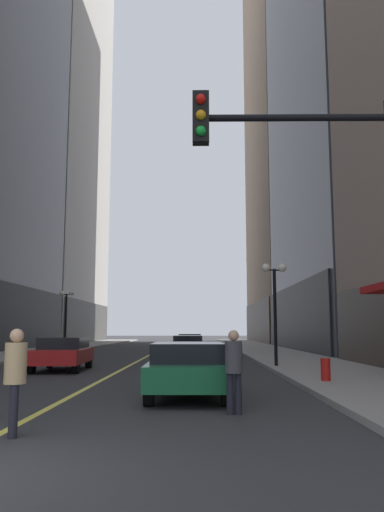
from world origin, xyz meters
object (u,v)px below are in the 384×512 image
(pedestrian_in_tan_trench, at_px, (15,373))
(street_lamp_left_far, at_px, (66,307))
(car_black, at_px, (188,347))
(car_yellow, at_px, (190,342))
(traffic_light_near_right, at_px, (331,201))
(street_lamp_right_mid, at_px, (275,291))
(pedestrian_with_orange_bag, at_px, (234,365))
(fire_hydrant_right, at_px, (326,372))
(car_green, at_px, (188,367))
(car_red, at_px, (63,352))

(pedestrian_in_tan_trench, distance_m, street_lamp_left_far, 30.46)
(car_black, relative_size, car_yellow, 1.08)
(traffic_light_near_right, height_order, street_lamp_right_mid, traffic_light_near_right)
(car_black, relative_size, pedestrian_with_orange_bag, 2.82)
(pedestrian_in_tan_trench, distance_m, fire_hydrant_right, 9.97)
(pedestrian_in_tan_trench, bearing_deg, street_lamp_right_mid, 66.34)
(car_yellow, height_order, street_lamp_left_far, street_lamp_left_far)
(car_green, height_order, car_yellow, same)
(car_green, relative_size, pedestrian_in_tan_trench, 2.75)
(fire_hydrant_right, bearing_deg, traffic_light_near_right, -102.02)
(pedestrian_with_orange_bag, distance_m, street_lamp_left_far, 29.36)
(traffic_light_near_right, xyz_separation_m, street_lamp_left_far, (-11.75, 29.45, -0.49))
(car_red, xyz_separation_m, street_lamp_right_mid, (8.73, 0.78, 2.54))
(pedestrian_with_orange_bag, height_order, traffic_light_near_right, traffic_light_near_right)
(car_black, height_order, fire_hydrant_right, car_black)
(pedestrian_with_orange_bag, height_order, street_lamp_left_far, street_lamp_left_far)
(car_black, distance_m, pedestrian_in_tan_trench, 20.59)
(street_lamp_left_far, bearing_deg, pedestrian_with_orange_bag, -69.49)
(pedestrian_in_tan_trench, xyz_separation_m, traffic_light_near_right, (5.06, 0.17, 2.78))
(car_red, bearing_deg, pedestrian_with_orange_bag, -60.55)
(pedestrian_with_orange_bag, distance_m, traffic_light_near_right, 3.77)
(car_green, distance_m, traffic_light_near_right, 6.06)
(car_yellow, xyz_separation_m, pedestrian_in_tan_trench, (-2.28, -29.98, 0.24))
(car_green, height_order, pedestrian_in_tan_trench, pedestrian_in_tan_trench)
(traffic_light_near_right, relative_size, street_lamp_right_mid, 1.28)
(street_lamp_right_mid, bearing_deg, pedestrian_with_orange_bag, -102.25)
(fire_hydrant_right, bearing_deg, car_black, 108.36)
(car_red, bearing_deg, traffic_light_near_right, -59.41)
(street_lamp_right_mid, distance_m, fire_hydrant_right, 7.11)
(car_red, relative_size, fire_hydrant_right, 5.40)
(pedestrian_with_orange_bag, bearing_deg, car_green, 110.19)
(car_yellow, xyz_separation_m, street_lamp_right_mid, (3.83, -16.04, 2.54))
(traffic_light_near_right, bearing_deg, car_yellow, 95.32)
(car_yellow, bearing_deg, pedestrian_in_tan_trench, -94.35)
(pedestrian_in_tan_trench, height_order, traffic_light_near_right, traffic_light_near_right)
(car_red, distance_m, pedestrian_in_tan_trench, 13.42)
(car_black, bearing_deg, street_lamp_right_mid, -59.64)
(pedestrian_in_tan_trench, height_order, fire_hydrant_right, pedestrian_in_tan_trench)
(street_lamp_right_mid, bearing_deg, traffic_light_near_right, -94.36)
(car_green, height_order, car_red, same)
(car_black, xyz_separation_m, street_lamp_right_mid, (3.82, -6.52, 2.54))
(car_black, height_order, pedestrian_in_tan_trench, pedestrian_in_tan_trench)
(car_black, bearing_deg, pedestrian_with_orange_bag, -86.01)
(car_green, relative_size, car_red, 1.05)
(car_green, distance_m, car_red, 9.84)
(car_yellow, distance_m, street_lamp_right_mid, 16.68)
(car_black, height_order, street_lamp_right_mid, street_lamp_right_mid)
(car_red, height_order, car_yellow, same)
(car_yellow, xyz_separation_m, pedestrian_with_orange_bag, (1.28, -27.77, 0.23))
(traffic_light_near_right, bearing_deg, pedestrian_in_tan_trench, -178.07)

